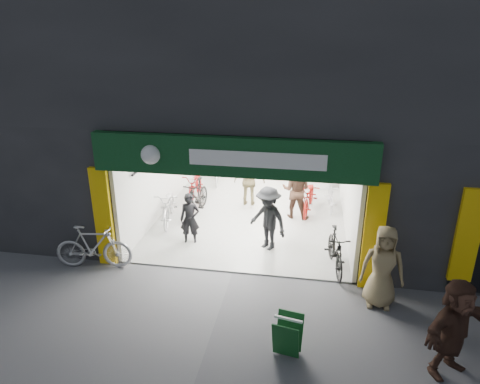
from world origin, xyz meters
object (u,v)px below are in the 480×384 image
(pedestrian_near, at_px, (383,267))
(sandwich_board, at_px, (288,335))
(bike_right_front, at_px, (335,251))
(bike_left_front, at_px, (169,206))
(parked_bike, at_px, (93,247))

(pedestrian_near, height_order, sandwich_board, pedestrian_near)
(pedestrian_near, bearing_deg, bike_right_front, 127.97)
(bike_left_front, xyz_separation_m, sandwich_board, (4.03, -5.24, -0.11))
(bike_right_front, xyz_separation_m, sandwich_board, (-0.97, -3.18, -0.11))
(bike_right_front, distance_m, parked_bike, 6.06)
(bike_left_front, height_order, pedestrian_near, pedestrian_near)
(bike_left_front, bearing_deg, parked_bike, -119.56)
(pedestrian_near, bearing_deg, parked_bike, 179.84)
(bike_left_front, relative_size, pedestrian_near, 1.08)
(bike_left_front, bearing_deg, pedestrian_near, -40.72)
(bike_right_front, relative_size, parked_bike, 0.92)
(pedestrian_near, relative_size, sandwich_board, 2.45)
(bike_left_front, relative_size, parked_bike, 1.05)
(parked_bike, height_order, sandwich_board, parked_bike)
(bike_left_front, distance_m, parked_bike, 3.12)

